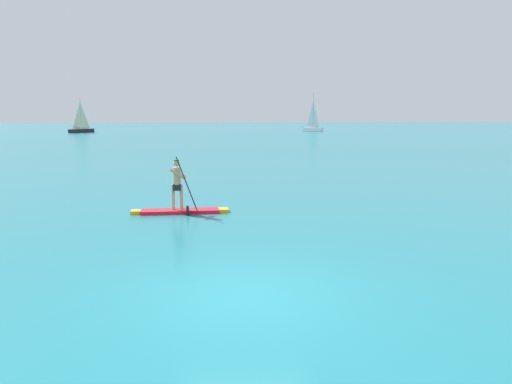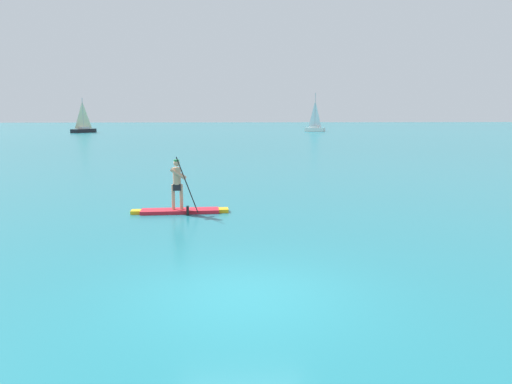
{
  "view_description": "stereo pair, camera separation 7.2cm",
  "coord_description": "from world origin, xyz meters",
  "views": [
    {
      "loc": [
        -0.63,
        -8.62,
        3.26
      ],
      "look_at": [
        0.89,
        7.27,
        0.76
      ],
      "focal_mm": 34.55,
      "sensor_mm": 36.0,
      "label": 1
    },
    {
      "loc": [
        -0.56,
        -8.63,
        3.26
      ],
      "look_at": [
        0.89,
        7.27,
        0.76
      ],
      "focal_mm": 34.55,
      "sensor_mm": 36.0,
      "label": 2
    }
  ],
  "objects": [
    {
      "name": "ground",
      "position": [
        0.0,
        0.0,
        0.0
      ],
      "size": [
        440.0,
        440.0,
        0.0
      ],
      "primitive_type": "plane",
      "color": "#1E727F"
    },
    {
      "name": "paddleboarder_mid_center",
      "position": [
        -1.63,
        7.83,
        0.35
      ],
      "size": [
        3.26,
        0.9,
        1.96
      ],
      "rotation": [
        0.0,
        0.0,
        0.02
      ],
      "color": "red",
      "rests_on": "ground"
    },
    {
      "name": "sailboat_left_horizon",
      "position": [
        -24.53,
        87.74,
        0.84
      ],
      "size": [
        3.56,
        6.36,
        6.47
      ],
      "rotation": [
        0.0,
        0.0,
        4.35
      ],
      "color": "black",
      "rests_on": "ground"
    },
    {
      "name": "sailboat_right_horizon",
      "position": [
        20.24,
        89.17,
        1.02
      ],
      "size": [
        3.93,
        3.32,
        7.68
      ],
      "rotation": [
        0.0,
        0.0,
        2.5
      ],
      "color": "white",
      "rests_on": "ground"
    }
  ]
}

